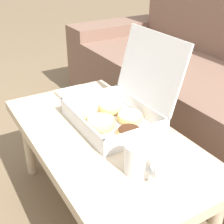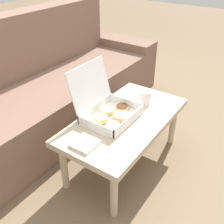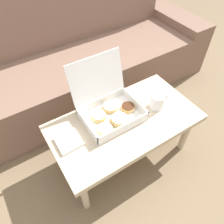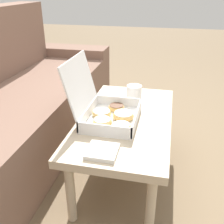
{
  "view_description": "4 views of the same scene",
  "coord_description": "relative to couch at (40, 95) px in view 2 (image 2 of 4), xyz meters",
  "views": [
    {
      "loc": [
        0.85,
        -0.5,
        0.99
      ],
      "look_at": [
        -0.05,
        0.03,
        0.43
      ],
      "focal_mm": 50.0,
      "sensor_mm": 36.0,
      "label": 1
    },
    {
      "loc": [
        -1.21,
        -0.76,
        1.32
      ],
      "look_at": [
        -0.05,
        0.03,
        0.43
      ],
      "focal_mm": 42.0,
      "sensor_mm": 36.0,
      "label": 2
    },
    {
      "loc": [
        -0.53,
        -0.71,
        1.41
      ],
      "look_at": [
        -0.05,
        0.03,
        0.43
      ],
      "focal_mm": 35.0,
      "sensor_mm": 36.0,
      "label": 3
    },
    {
      "loc": [
        -1.27,
        -0.24,
        1.04
      ],
      "look_at": [
        -0.05,
        0.03,
        0.43
      ],
      "focal_mm": 42.0,
      "sensor_mm": 36.0,
      "label": 4
    }
  ],
  "objects": [
    {
      "name": "coffee_mug",
      "position": [
        0.24,
        -0.82,
        0.13
      ],
      "size": [
        0.14,
        0.09,
        0.1
      ],
      "color": "white",
      "rests_on": "coffee_table"
    },
    {
      "name": "ground_plane",
      "position": [
        0.0,
        -0.78,
        -0.3
      ],
      "size": [
        12.0,
        12.0,
        0.0
      ],
      "primitive_type": "plane",
      "color": "#756047"
    },
    {
      "name": "coffee_table",
      "position": [
        0.0,
        -0.81,
        0.03
      ],
      "size": [
        0.92,
        0.49,
        0.38
      ],
      "color": "#C6B293",
      "rests_on": "ground_plane"
    },
    {
      "name": "couch",
      "position": [
        0.0,
        0.0,
        0.0
      ],
      "size": [
        2.48,
        0.75,
        0.9
      ],
      "color": "#7A5B4C",
      "rests_on": "ground_plane"
    },
    {
      "name": "pastry_box",
      "position": [
        -0.05,
        -0.72,
        0.13
      ],
      "size": [
        0.36,
        0.34,
        0.33
      ],
      "color": "white",
      "rests_on": "coffee_table"
    },
    {
      "name": "napkin_stack",
      "position": [
        -0.36,
        -0.77,
        0.09
      ],
      "size": [
        0.13,
        0.13,
        0.02
      ],
      "color": "white",
      "rests_on": "coffee_table"
    }
  ]
}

